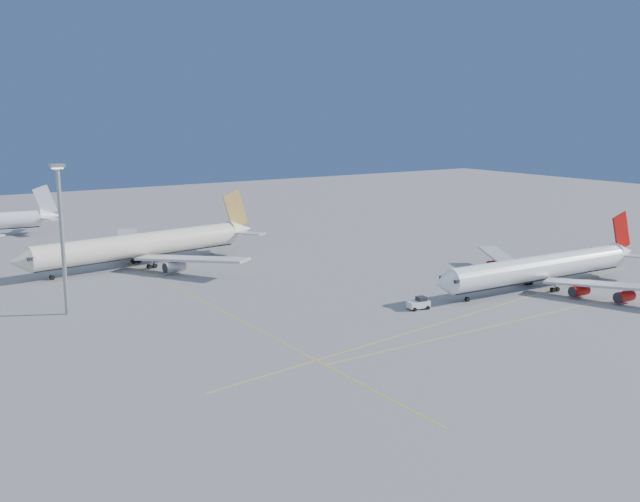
{
  "coord_description": "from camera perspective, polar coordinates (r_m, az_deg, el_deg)",
  "views": [
    {
      "loc": [
        -96.04,
        -97.65,
        36.94
      ],
      "look_at": [
        -11.42,
        30.54,
        7.0
      ],
      "focal_mm": 40.0,
      "sensor_mm": 36.0,
      "label": 1
    }
  ],
  "objects": [
    {
      "name": "airliner_virgin",
      "position": [
        159.06,
        17.47,
        -1.28
      ],
      "size": [
        59.71,
        53.66,
        14.74
      ],
      "rotation": [
        0.0,
        0.0,
        -0.04
      ],
      "color": "white",
      "rests_on": "ground"
    },
    {
      "name": "pushback_tug",
      "position": [
        137.63,
        7.92,
        -4.17
      ],
      "size": [
        4.48,
        3.11,
        2.36
      ],
      "rotation": [
        0.0,
        0.0,
        -0.16
      ],
      "color": "white",
      "rests_on": "ground"
    },
    {
      "name": "light_mast",
      "position": [
        137.94,
        -19.99,
        1.82
      ],
      "size": [
        2.41,
        2.41,
        27.86
      ],
      "color": "gray",
      "rests_on": "ground"
    },
    {
      "name": "ground",
      "position": [
        141.86,
        10.74,
        -4.26
      ],
      "size": [
        500.0,
        500.0,
        0.0
      ],
      "primitive_type": "plane",
      "color": "slate",
      "rests_on": "ground"
    },
    {
      "name": "airliner_etihad",
      "position": [
        179.12,
        -13.87,
        0.48
      ],
      "size": [
        64.57,
        59.15,
        16.87
      ],
      "rotation": [
        0.0,
        0.0,
        0.14
      ],
      "color": "beige",
      "rests_on": "ground"
    },
    {
      "name": "taxiway_lines",
      "position": [
        137.09,
        4.44,
        -4.63
      ],
      "size": [
        118.86,
        140.0,
        0.02
      ],
      "color": "#D4BC0B",
      "rests_on": "ground"
    }
  ]
}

